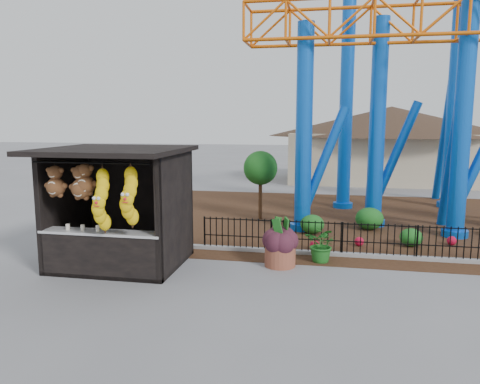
% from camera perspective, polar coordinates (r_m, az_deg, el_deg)
% --- Properties ---
extents(ground, '(120.00, 120.00, 0.00)m').
position_cam_1_polar(ground, '(11.04, -2.35, -11.48)').
color(ground, slate).
rests_on(ground, ground).
extents(mulch_bed, '(18.00, 12.00, 0.02)m').
position_cam_1_polar(mulch_bed, '(18.55, 15.67, -3.38)').
color(mulch_bed, '#331E11').
rests_on(mulch_bed, ground).
extents(curb, '(18.00, 0.18, 0.12)m').
position_cam_1_polar(curb, '(13.70, 17.36, -7.55)').
color(curb, gray).
rests_on(curb, ground).
extents(prize_booth, '(3.50, 3.40, 3.12)m').
position_cam_1_polar(prize_booth, '(12.43, -15.04, -2.09)').
color(prize_booth, black).
rests_on(prize_booth, ground).
extents(picket_fence, '(12.20, 0.06, 1.00)m').
position_cam_1_polar(picket_fence, '(13.72, 21.20, -5.83)').
color(picket_fence, black).
rests_on(picket_fence, ground).
extents(roller_coaster, '(11.00, 6.37, 10.82)m').
position_cam_1_polar(roller_coaster, '(18.68, 20.03, 16.37)').
color(roller_coaster, blue).
rests_on(roller_coaster, ground).
extents(terracotta_planter, '(0.85, 0.85, 0.57)m').
position_cam_1_polar(terracotta_planter, '(12.48, 4.91, -7.71)').
color(terracotta_planter, brown).
rests_on(terracotta_planter, ground).
extents(planter_foliage, '(0.70, 0.70, 0.64)m').
position_cam_1_polar(planter_foliage, '(12.32, 4.95, -5.00)').
color(planter_foliage, '#361521').
rests_on(planter_foliage, terracotta_planter).
extents(potted_plant, '(1.13, 1.06, 1.00)m').
position_cam_1_polar(potted_plant, '(12.88, 10.03, -6.30)').
color(potted_plant, '#295418').
rests_on(potted_plant, ground).
extents(landscaping, '(8.33, 3.59, 0.77)m').
position_cam_1_polar(landscaping, '(16.36, 17.80, -3.94)').
color(landscaping, '#185419').
rests_on(landscaping, mulch_bed).
extents(pavilion, '(15.00, 15.00, 4.80)m').
position_cam_1_polar(pavilion, '(30.30, 17.89, 7.00)').
color(pavilion, '#BFAD8C').
rests_on(pavilion, ground).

